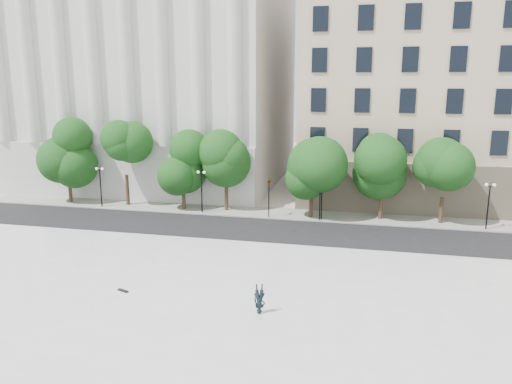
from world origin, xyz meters
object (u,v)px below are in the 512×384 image
person_lying (260,309)px  skateboard (123,291)px  traffic_light_west (269,180)px  traffic_light_east (320,181)px

person_lying → skateboard: 8.48m
traffic_light_west → person_lying: 20.38m
skateboard → person_lying: bearing=13.8°
traffic_light_west → traffic_light_east: bearing=-0.0°
person_lying → skateboard: bearing=158.7°
traffic_light_east → skateboard: size_ratio=5.56×
traffic_light_east → skateboard: bearing=-117.3°
traffic_light_west → person_lying: traffic_light_west is taller
traffic_light_east → traffic_light_west: bearing=180.0°
traffic_light_west → traffic_light_east: 4.67m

